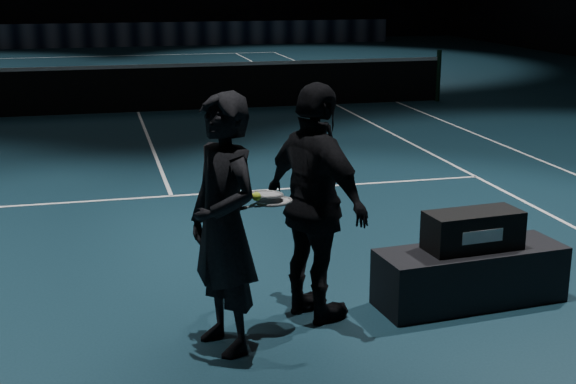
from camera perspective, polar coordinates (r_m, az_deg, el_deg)
name	(u,v)px	position (r m, az deg, el deg)	size (l,w,h in m)	color
floor	(138,113)	(16.25, -10.60, 5.56)	(36.00, 36.00, 0.00)	black
court_lines	(138,113)	(16.25, -10.60, 5.57)	(10.98, 23.78, 0.01)	white
net_post_right	(438,76)	(17.72, 10.64, 8.13)	(0.10, 0.10, 1.10)	black
net_mesh	(137,90)	(16.19, -10.68, 7.13)	(12.80, 0.02, 0.86)	black
net_tape	(136,66)	(16.13, -10.76, 8.76)	(12.80, 0.03, 0.07)	white
sponsor_backdrop	(111,35)	(31.60, -12.44, 10.85)	(22.00, 0.15, 0.90)	black
player_bench	(470,276)	(6.85, 12.82, -5.81)	(1.58, 0.53, 0.47)	black
racket_bag	(473,230)	(6.72, 13.02, -2.66)	(0.79, 0.34, 0.32)	black
bag_signature	(483,237)	(6.57, 13.68, -3.10)	(0.37, 0.00, 0.11)	white
player_a	(224,225)	(5.68, -4.59, -2.33)	(0.69, 0.45, 1.88)	black
player_b	(316,204)	(6.17, 1.99, -0.87)	(1.10, 0.46, 1.88)	black
racket_lower	(274,201)	(5.91, -0.97, -0.68)	(0.68, 0.22, 0.03)	black
racket_upper	(266,194)	(5.89, -1.60, -0.17)	(0.68, 0.22, 0.03)	black
tennis_balls	(252,194)	(5.77, -2.55, -0.13)	(0.12, 0.10, 0.12)	#D5EE32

